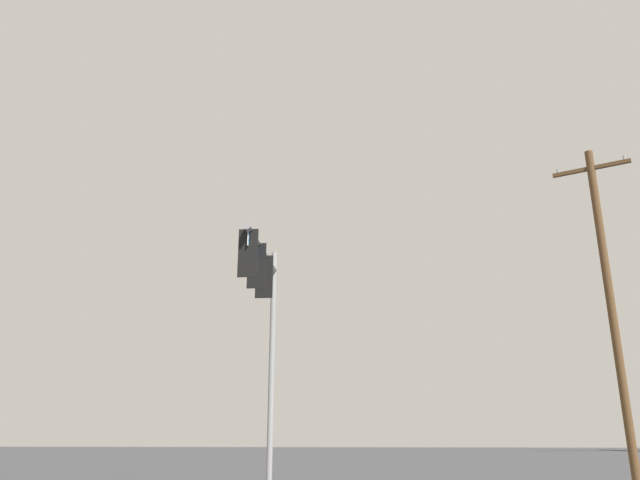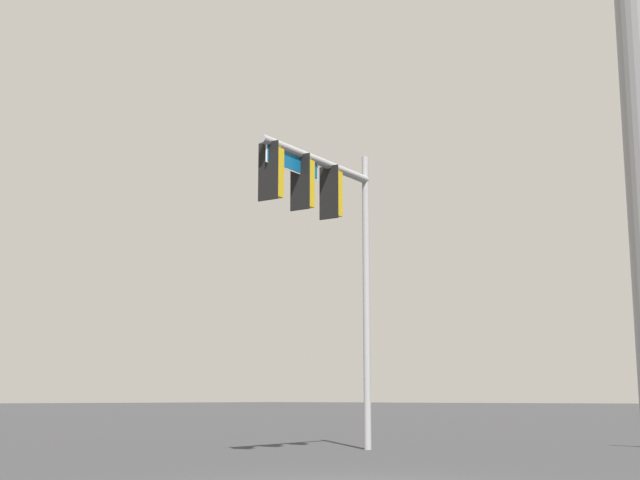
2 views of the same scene
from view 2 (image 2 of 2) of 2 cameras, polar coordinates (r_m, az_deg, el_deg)
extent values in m
cylinder|color=gray|center=(22.39, 2.99, -3.81)|extent=(0.18, 0.18, 7.36)
cylinder|color=gray|center=(21.11, -0.13, 5.09)|extent=(4.42, 0.88, 0.20)
cube|color=black|center=(21.33, 0.57, 3.07)|extent=(0.11, 0.52, 1.30)
cube|color=#B79314|center=(21.49, 0.84, 2.97)|extent=(0.40, 0.37, 1.10)
cylinder|color=#B79314|center=(21.63, 0.84, 4.55)|extent=(0.04, 0.04, 0.12)
cylinder|color=#340503|center=(21.73, 1.12, 3.72)|extent=(0.06, 0.22, 0.22)
cylinder|color=#392D05|center=(21.65, 1.13, 2.87)|extent=(0.06, 0.22, 0.22)
cylinder|color=green|center=(21.58, 1.13, 2.02)|extent=(0.06, 0.22, 0.22)
cube|color=black|center=(20.34, -1.29, 3.73)|extent=(0.11, 0.52, 1.30)
cube|color=#B79314|center=(20.49, -0.99, 3.62)|extent=(0.40, 0.37, 1.10)
cylinder|color=#B79314|center=(20.64, -0.98, 5.27)|extent=(0.04, 0.04, 0.12)
cylinder|color=#340503|center=(20.73, -0.67, 4.40)|extent=(0.06, 0.22, 0.22)
cylinder|color=#392D05|center=(20.65, -0.67, 3.51)|extent=(0.06, 0.22, 0.22)
cylinder|color=green|center=(20.58, -0.68, 2.62)|extent=(0.06, 0.22, 0.22)
cube|color=black|center=(19.37, -3.33, 4.44)|extent=(0.11, 0.52, 1.30)
cube|color=#B79314|center=(19.52, -3.00, 4.33)|extent=(0.40, 0.37, 1.10)
cylinder|color=#B79314|center=(19.68, -2.99, 6.05)|extent=(0.04, 0.04, 0.12)
cylinder|color=#340503|center=(19.76, -2.65, 5.13)|extent=(0.06, 0.22, 0.22)
cylinder|color=#392D05|center=(19.68, -2.66, 4.21)|extent=(0.06, 0.22, 0.22)
cylinder|color=green|center=(19.60, -2.67, 3.27)|extent=(0.06, 0.22, 0.22)
cube|color=#0A4C7F|center=(20.20, -1.75, 4.97)|extent=(1.95, 0.34, 0.36)
cube|color=white|center=(20.20, -1.75, 4.97)|extent=(2.01, 0.34, 0.42)
camera|label=1|loc=(7.96, -58.65, -4.14)|focal=35.00mm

